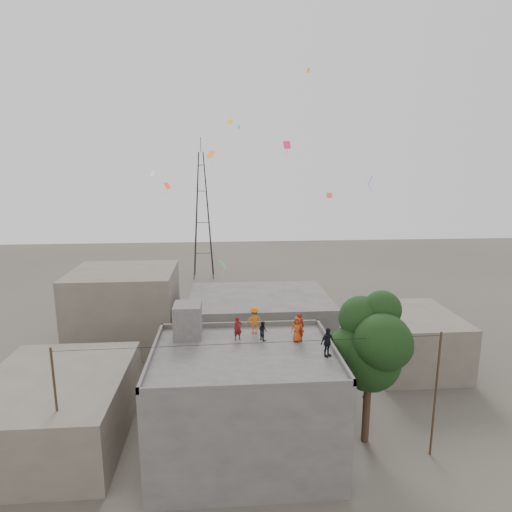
% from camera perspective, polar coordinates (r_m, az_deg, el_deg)
% --- Properties ---
extents(ground, '(140.00, 140.00, 0.00)m').
position_cam_1_polar(ground, '(26.94, -1.54, -24.67)').
color(ground, '#47413A').
rests_on(ground, ground).
extents(main_building, '(10.00, 8.00, 6.10)m').
position_cam_1_polar(main_building, '(25.24, -1.58, -19.10)').
color(main_building, '#4F4C4A').
rests_on(main_building, ground).
extents(parapet, '(10.00, 8.00, 0.30)m').
position_cam_1_polar(parapet, '(23.75, -1.62, -12.47)').
color(parapet, '#4F4C4A').
rests_on(parapet, main_building).
extents(stair_head_box, '(1.60, 1.80, 2.00)m').
position_cam_1_polar(stair_head_box, '(25.91, -9.08, -8.46)').
color(stair_head_box, '#4F4C4A').
rests_on(stair_head_box, main_building).
extents(neighbor_west, '(8.00, 10.00, 4.00)m').
position_cam_1_polar(neighbor_west, '(29.24, -25.06, -18.03)').
color(neighbor_west, '#61584C').
rests_on(neighbor_west, ground).
extents(neighbor_north, '(12.00, 9.00, 5.00)m').
position_cam_1_polar(neighbor_north, '(38.22, 0.41, -8.87)').
color(neighbor_north, '#4F4C4A').
rests_on(neighbor_north, ground).
extents(neighbor_northwest, '(9.00, 8.00, 7.00)m').
position_cam_1_polar(neighbor_northwest, '(40.66, -17.05, -6.62)').
color(neighbor_northwest, '#61584C').
rests_on(neighbor_northwest, ground).
extents(neighbor_east, '(7.00, 8.00, 4.40)m').
position_cam_1_polar(neighbor_east, '(37.63, 19.81, -10.44)').
color(neighbor_east, '#61584C').
rests_on(neighbor_east, ground).
extents(tree, '(4.90, 4.60, 9.10)m').
position_cam_1_polar(tree, '(25.73, 15.27, -11.28)').
color(tree, black).
rests_on(tree, ground).
extents(utility_line, '(20.12, 0.62, 7.40)m').
position_cam_1_polar(utility_line, '(23.80, -0.16, -19.00)').
color(utility_line, black).
rests_on(utility_line, ground).
extents(transmission_tower, '(2.97, 2.97, 20.01)m').
position_cam_1_polar(transmission_tower, '(62.08, -7.15, 5.34)').
color(transmission_tower, black).
rests_on(transmission_tower, ground).
extents(person_red_adult, '(0.63, 0.42, 1.73)m').
position_cam_1_polar(person_red_adult, '(25.09, 5.73, -9.39)').
color(person_red_adult, maroon).
rests_on(person_red_adult, main_building).
extents(person_orange_child, '(0.87, 0.73, 1.51)m').
position_cam_1_polar(person_orange_child, '(25.04, 5.53, -9.70)').
color(person_orange_child, '#B13F14').
rests_on(person_orange_child, main_building).
extents(person_dark_child, '(0.66, 0.70, 1.14)m').
position_cam_1_polar(person_dark_child, '(25.22, 0.91, -9.93)').
color(person_dark_child, black).
rests_on(person_dark_child, main_building).
extents(person_dark_adult, '(0.99, 0.83, 1.58)m').
position_cam_1_polar(person_dark_adult, '(23.44, 9.48, -11.27)').
color(person_dark_adult, black).
rests_on(person_dark_adult, main_building).
extents(person_orange_adult, '(1.13, 0.72, 1.66)m').
position_cam_1_polar(person_orange_adult, '(26.08, -0.22, -8.57)').
color(person_orange_adult, '#CC5F17').
rests_on(person_orange_adult, main_building).
extents(person_red_child, '(0.59, 0.49, 1.39)m').
position_cam_1_polar(person_red_child, '(25.23, -2.44, -9.64)').
color(person_red_child, maroon).
rests_on(person_red_child, main_building).
extents(kites, '(14.50, 15.10, 12.88)m').
position_cam_1_polar(kites, '(28.65, 0.74, 11.72)').
color(kites, '#FF481A').
rests_on(kites, ground).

